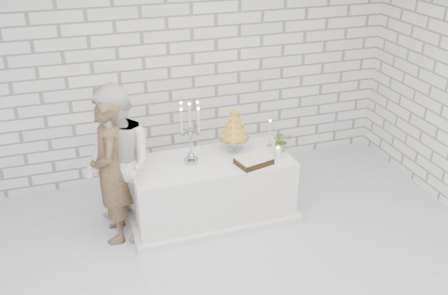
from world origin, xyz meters
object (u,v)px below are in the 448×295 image
(bride, at_px, (119,165))
(candelabra, at_px, (190,134))
(cake_table, at_px, (212,189))
(croquembouche, at_px, (234,130))
(groom, at_px, (111,170))

(bride, xyz_separation_m, candelabra, (0.80, 0.04, 0.23))
(bride, bearing_deg, cake_table, 71.37)
(croquembouche, bearing_deg, candelabra, -166.98)
(groom, relative_size, bride, 0.96)
(cake_table, bearing_deg, croquembouche, 25.49)
(groom, xyz_separation_m, croquembouche, (1.43, 0.18, 0.18))
(bride, relative_size, croquembouche, 3.24)
(cake_table, xyz_separation_m, groom, (-1.11, -0.03, 0.46))
(groom, height_order, bride, bride)
(cake_table, relative_size, groom, 1.07)
(candelabra, bearing_deg, bride, -177.29)
(bride, xyz_separation_m, croquembouche, (1.34, 0.16, 0.15))
(cake_table, xyz_separation_m, bride, (-1.03, -0.01, 0.50))
(cake_table, height_order, candelabra, candelabra)
(bride, relative_size, candelabra, 2.44)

